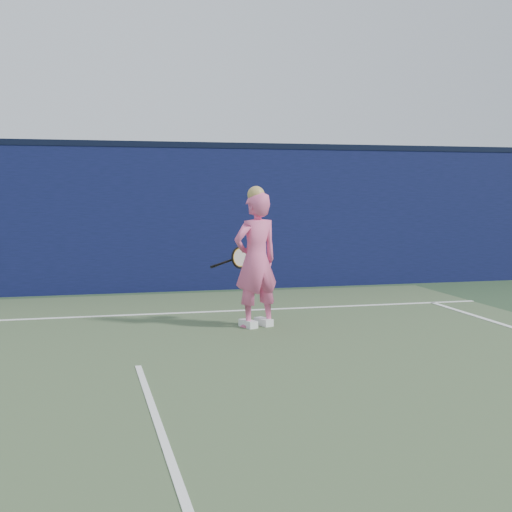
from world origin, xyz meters
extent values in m
plane|color=#2B4329|center=(0.00, 0.00, 0.00)|extent=(80.00, 80.00, 0.00)
cube|color=#4B5B39|center=(0.00, -2.00, 0.00)|extent=(11.00, 16.00, 0.01)
cube|color=#0C1234|center=(0.00, 6.50, 1.25)|extent=(24.00, 0.40, 2.50)
cube|color=black|center=(0.00, 6.50, 2.55)|extent=(24.00, 0.42, 0.10)
imported|color=#ED5C93|center=(1.65, 2.77, 0.86)|extent=(0.73, 0.60, 1.73)
sphere|color=tan|center=(1.65, 2.77, 1.70)|extent=(0.22, 0.22, 0.22)
cube|color=white|center=(1.76, 2.81, 0.05)|extent=(0.21, 0.30, 0.10)
cube|color=white|center=(1.54, 2.73, 0.05)|extent=(0.21, 0.30, 0.10)
torus|color=black|center=(1.53, 3.16, 0.87)|extent=(0.30, 0.18, 0.31)
torus|color=gold|center=(1.53, 3.16, 0.87)|extent=(0.24, 0.14, 0.25)
cylinder|color=beige|center=(1.53, 3.16, 0.87)|extent=(0.23, 0.13, 0.25)
cylinder|color=black|center=(1.31, 3.14, 0.81)|extent=(0.27, 0.11, 0.10)
cylinder|color=black|center=(1.18, 3.12, 0.77)|extent=(0.13, 0.07, 0.07)
cube|color=white|center=(0.00, 4.00, 0.01)|extent=(11.00, 0.08, 0.01)
cube|color=white|center=(0.00, -2.00, 0.01)|extent=(0.06, 6.00, 0.01)
camera|label=1|loc=(-0.54, -6.02, 1.73)|focal=50.00mm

